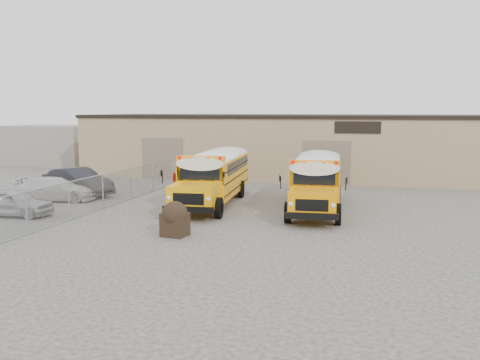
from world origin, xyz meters
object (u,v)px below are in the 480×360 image
(school_bus_left, at_px, (234,162))
(car_white, at_px, (56,189))
(school_bus_right, at_px, (320,166))
(car_dark, at_px, (78,182))
(tarp_bundle, at_px, (175,218))
(car_silver, at_px, (13,202))

(school_bus_left, xyz_separation_m, car_white, (-8.19, -7.58, -1.00))
(school_bus_right, bearing_deg, car_dark, -158.49)
(school_bus_right, height_order, car_white, school_bus_right)
(tarp_bundle, distance_m, car_dark, 12.53)
(car_white, distance_m, car_dark, 2.00)
(school_bus_left, xyz_separation_m, school_bus_right, (5.64, -0.21, -0.05))
(car_silver, distance_m, car_white, 4.43)
(school_bus_left, xyz_separation_m, car_silver, (-7.51, -11.96, -1.00))
(car_silver, bearing_deg, car_white, 4.00)
(school_bus_right, distance_m, tarp_bundle, 14.08)
(school_bus_left, distance_m, tarp_bundle, 13.78)
(car_dark, bearing_deg, school_bus_left, -33.18)
(car_white, bearing_deg, car_dark, -17.09)
(school_bus_right, height_order, car_dark, school_bus_right)
(car_silver, height_order, car_dark, car_dark)
(car_silver, distance_m, car_dark, 6.39)
(school_bus_left, bearing_deg, car_dark, -145.14)
(car_silver, bearing_deg, tarp_bundle, -105.30)
(car_silver, bearing_deg, school_bus_left, -36.86)
(car_dark, bearing_deg, car_white, -162.51)
(school_bus_right, relative_size, car_white, 2.15)
(car_dark, bearing_deg, tarp_bundle, -108.09)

